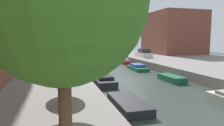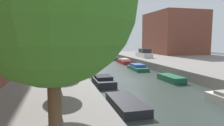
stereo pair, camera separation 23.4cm
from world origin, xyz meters
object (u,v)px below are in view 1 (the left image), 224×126
(moored_boat_left_2, at_px, (104,81))
(moored_boat_right_2, at_px, (172,78))
(street_tree_3, at_px, (57,38))
(street_tree_4, at_px, (57,38))
(street_tree_5, at_px, (57,40))
(parked_car, at_px, (144,54))
(street_tree_0, at_px, (62,1))
(moored_boat_right_3, at_px, (137,67))
(moored_boat_right_4, at_px, (124,61))
(moored_boat_left_1, at_px, (128,104))
(moored_boat_left_3, at_px, (88,71))
(street_tree_1, at_px, (58,30))
(street_tree_2, at_px, (58,40))
(moored_boat_right_5, at_px, (112,58))

(moored_boat_left_2, xyz_separation_m, moored_boat_right_2, (6.92, 0.03, -0.09))
(street_tree_3, bearing_deg, street_tree_4, 90.00)
(street_tree_5, bearing_deg, moored_boat_left_2, -72.43)
(street_tree_5, distance_m, parked_car, 15.55)
(street_tree_0, distance_m, moored_boat_right_2, 18.28)
(moored_boat_right_3, xyz_separation_m, moored_boat_right_4, (0.61, 7.73, 0.03))
(moored_boat_left_1, relative_size, moored_boat_left_3, 0.90)
(moored_boat_left_1, bearing_deg, moored_boat_left_2, 90.36)
(street_tree_1, distance_m, street_tree_2, 4.26)
(street_tree_3, xyz_separation_m, moored_boat_left_2, (4.01, -1.91, -3.87))
(street_tree_4, relative_size, street_tree_5, 1.18)
(parked_car, xyz_separation_m, moored_boat_left_1, (-10.95, -22.26, -1.38))
(street_tree_3, bearing_deg, moored_boat_right_2, -9.76)
(street_tree_4, bearing_deg, street_tree_2, -90.00)
(street_tree_2, bearing_deg, moored_boat_right_5, 67.37)
(street_tree_4, xyz_separation_m, moored_boat_left_2, (4.01, -7.56, -3.94))
(moored_boat_left_1, bearing_deg, street_tree_2, 149.12)
(street_tree_0, bearing_deg, street_tree_1, 90.00)
(street_tree_3, bearing_deg, moored_boat_right_3, 30.57)
(street_tree_5, bearing_deg, moored_boat_right_2, -49.13)
(parked_car, distance_m, moored_boat_right_4, 3.97)
(street_tree_1, height_order, moored_boat_left_3, street_tree_1)
(street_tree_2, distance_m, moored_boat_right_3, 16.52)
(street_tree_5, relative_size, moored_boat_right_3, 0.92)
(street_tree_1, xyz_separation_m, street_tree_5, (0.00, 20.78, -0.47))
(moored_boat_left_1, xyz_separation_m, moored_boat_right_3, (6.57, 14.49, 0.08))
(parked_car, bearing_deg, moored_boat_left_3, -141.33)
(moored_boat_right_2, bearing_deg, moored_boat_right_5, 89.91)
(street_tree_4, relative_size, moored_boat_right_4, 1.17)
(moored_boat_right_5, bearing_deg, moored_boat_right_4, -87.65)
(moored_boat_left_3, height_order, moored_boat_right_5, moored_boat_left_3)
(street_tree_4, bearing_deg, street_tree_3, -90.00)
(street_tree_3, height_order, moored_boat_right_3, street_tree_3)
(street_tree_0, distance_m, moored_boat_left_2, 15.13)
(street_tree_2, height_order, moored_boat_left_3, street_tree_2)
(street_tree_1, height_order, street_tree_2, street_tree_1)
(moored_boat_left_1, bearing_deg, parked_car, 63.81)
(street_tree_0, distance_m, moored_boat_left_3, 21.53)
(moored_boat_left_3, relative_size, moored_boat_right_2, 1.40)
(street_tree_0, xyz_separation_m, moored_boat_right_5, (10.96, 36.31, -4.53))
(street_tree_1, height_order, moored_boat_right_5, street_tree_1)
(street_tree_1, bearing_deg, moored_boat_right_5, 70.25)
(street_tree_3, bearing_deg, moored_boat_right_5, 61.87)
(moored_boat_left_1, bearing_deg, street_tree_1, -155.90)
(street_tree_1, relative_size, moored_boat_left_3, 1.12)
(street_tree_3, bearing_deg, street_tree_5, 90.00)
(street_tree_5, distance_m, moored_boat_right_3, 12.13)
(moored_boat_left_3, xyz_separation_m, moored_boat_right_5, (7.35, 15.58, 0.00))
(moored_boat_left_1, distance_m, moored_boat_left_3, 13.16)
(street_tree_1, xyz_separation_m, moored_boat_left_1, (4.05, 1.81, -4.33))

